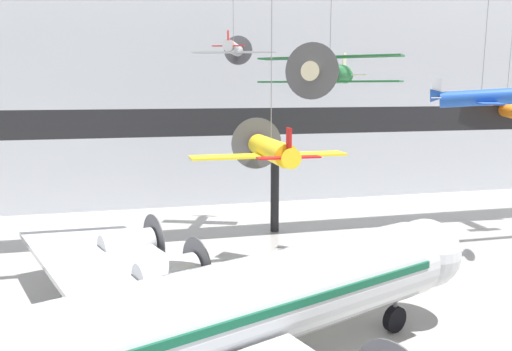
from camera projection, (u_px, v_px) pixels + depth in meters
name	position (u px, v px, depth m)	size (l,w,h in m)	color
hangar_back_wall	(243.00, 77.00, 51.05)	(140.00, 3.00, 25.81)	silver
mezzanine_walkway	(279.00, 128.00, 39.23)	(110.00, 3.20, 10.32)	black
airliner_silver_main	(168.00, 328.00, 17.28)	(30.49, 35.66, 10.28)	#B7BABF
suspended_plane_blue_trainer	(481.00, 98.00, 33.15)	(6.63, 7.31, 9.87)	#1E4CAD
suspended_plane_green_biplane	(329.00, 73.00, 30.11)	(7.60, 7.25, 8.36)	#1E6B33
suspended_plane_silver_racer	(234.00, 49.00, 39.52)	(6.72, 5.75, 5.86)	silver
suspended_plane_orange_highwing	(506.00, 109.00, 41.75)	(8.19, 6.70, 11.17)	orange
suspended_plane_yellow_lowwing	(271.00, 150.00, 22.09)	(7.12, 5.79, 11.52)	yellow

